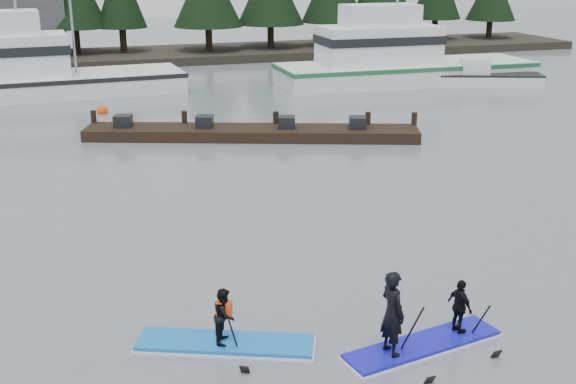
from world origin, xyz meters
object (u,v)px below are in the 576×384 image
object	(u,v)px
floating_dock	(252,133)
paddleboard_duo	(418,322)
fishing_boat_large	(30,84)
fishing_boat_medium	(399,72)
paddleboard_solo	(225,332)

from	to	relation	value
floating_dock	paddleboard_duo	world-z (taller)	paddleboard_duo
fishing_boat_large	floating_dock	xyz separation A→B (m)	(9.15, -12.92, -0.44)
fishing_boat_medium	paddleboard_solo	size ratio (longest dim) A/B	4.37
fishing_boat_large	paddleboard_solo	bearing A→B (deg)	-85.47
fishing_boat_large	fishing_boat_medium	xyz separation A→B (m)	(21.30, -2.24, -0.01)
fishing_boat_medium	floating_dock	world-z (taller)	fishing_boat_medium
paddleboard_duo	fishing_boat_large	bearing A→B (deg)	93.81
fishing_boat_medium	paddleboard_solo	bearing A→B (deg)	-121.13
paddleboard_duo	paddleboard_solo	bearing A→B (deg)	150.08
paddleboard_solo	paddleboard_duo	world-z (taller)	paddleboard_duo
paddleboard_solo	paddleboard_duo	distance (m)	3.84
fishing_boat_large	floating_dock	world-z (taller)	fishing_boat_large
fishing_boat_medium	floating_dock	bearing A→B (deg)	-137.60
fishing_boat_medium	paddleboard_duo	bearing A→B (deg)	-114.32
paddleboard_solo	floating_dock	bearing A→B (deg)	95.97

